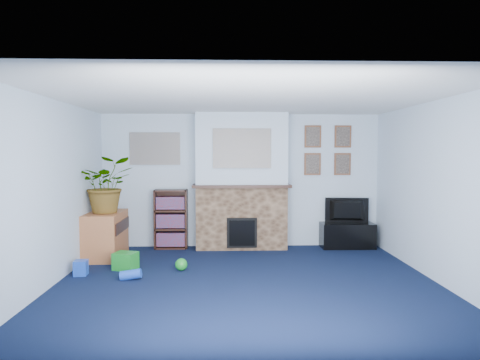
{
  "coord_description": "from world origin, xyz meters",
  "views": [
    {
      "loc": [
        -0.27,
        -5.5,
        1.71
      ],
      "look_at": [
        -0.07,
        0.85,
        1.3
      ],
      "focal_mm": 32.0,
      "sensor_mm": 36.0,
      "label": 1
    }
  ],
  "objects_px": {
    "tv_stand": "(347,235)",
    "television": "(347,211)",
    "sideboard": "(106,236)",
    "bookshelf": "(171,220)"
  },
  "relations": [
    {
      "from": "tv_stand",
      "to": "bookshelf",
      "type": "distance_m",
      "value": 3.17
    },
    {
      "from": "television",
      "to": "sideboard",
      "type": "height_order",
      "value": "television"
    },
    {
      "from": "tv_stand",
      "to": "television",
      "type": "height_order",
      "value": "television"
    },
    {
      "from": "tv_stand",
      "to": "bookshelf",
      "type": "height_order",
      "value": "bookshelf"
    },
    {
      "from": "television",
      "to": "tv_stand",
      "type": "bearing_deg",
      "value": 96.54
    },
    {
      "from": "television",
      "to": "bookshelf",
      "type": "xyz_separation_m",
      "value": [
        -3.16,
        0.06,
        -0.17
      ]
    },
    {
      "from": "bookshelf",
      "to": "sideboard",
      "type": "height_order",
      "value": "bookshelf"
    },
    {
      "from": "television",
      "to": "sideboard",
      "type": "xyz_separation_m",
      "value": [
        -4.14,
        -0.59,
        -0.32
      ]
    },
    {
      "from": "tv_stand",
      "to": "television",
      "type": "distance_m",
      "value": 0.44
    },
    {
      "from": "television",
      "to": "bookshelf",
      "type": "distance_m",
      "value": 3.16
    }
  ]
}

